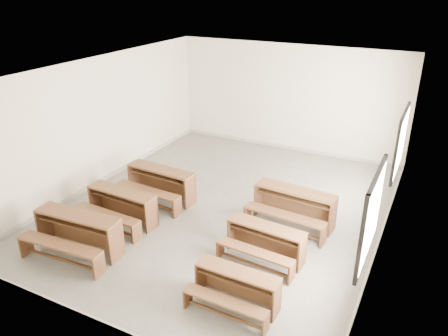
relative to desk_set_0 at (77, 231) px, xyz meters
The scene contains 7 objects.
room 3.79m from the desk_set_0, 57.69° to the left, with size 8.50×8.50×3.20m.
desk_set_0 is the anchor object (origin of this frame).
desk_set_1 1.27m from the desk_set_0, 88.74° to the left, with size 1.66×0.91×0.73m.
desk_set_2 2.55m from the desk_set_0, 86.24° to the left, with size 1.77×0.99×0.78m.
desk_set_3 3.40m from the desk_set_0, ahead, with size 1.43×0.76×0.64m.
desk_set_4 3.62m from the desk_set_0, 23.52° to the left, with size 1.56×0.89×0.68m.
desk_set_5 4.47m from the desk_set_0, 40.64° to the left, with size 1.82×1.04×0.79m.
Camera 1 is at (4.08, -8.00, 4.98)m, focal length 35.00 mm.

